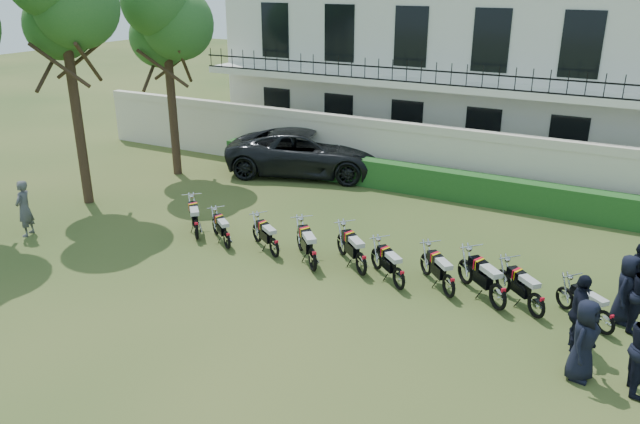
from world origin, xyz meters
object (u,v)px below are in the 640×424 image
Objects in this scene: motorcycle_4 at (361,259)px; suv at (308,152)px; tree_west_near at (165,16)px; officer_3 at (626,289)px; officer_0 at (584,340)px; motorcycle_2 at (274,243)px; motorcycle_0 at (196,225)px; motorcycle_8 at (537,300)px; motorcycle_9 at (606,317)px; motorcycle_5 at (399,273)px; motorcycle_7 at (498,291)px; officer_5 at (637,275)px; motorcycle_3 at (313,254)px; inspector at (24,208)px; motorcycle_1 at (227,236)px; officer_2 at (579,313)px; motorcycle_6 at (449,281)px.

suv is at bearing 80.07° from motorcycle_4.
tree_west_near is 5.24× the size of motorcycle_4.
officer_0 is at bearing -175.22° from officer_3.
tree_west_near is 5.24× the size of motorcycle_2.
motorcycle_0 is at bearing 133.78° from motorcycle_4.
motorcycle_8 is 12.22m from suv.
motorcycle_9 is 0.23× the size of suv.
motorcycle_2 is 1.06× the size of motorcycle_5.
officer_5 is (2.74, 1.75, 0.29)m from motorcycle_7.
tree_west_near is at bearing 106.76° from motorcycle_3.
officer_3 is (15.94, 2.99, -0.05)m from inspector.
motorcycle_2 is at bearing -46.83° from motorcycle_1.
officer_3 is at bearing -22.46° from motorcycle_8.
tree_west_near is at bearing 78.40° from officer_0.
motorcycle_3 is (2.81, -0.09, 0.08)m from motorcycle_1.
officer_5 reaches higher than motorcycle_1.
motorcycle_8 is 1.35m from officer_2.
motorcycle_4 is 1.17m from motorcycle_5.
inspector reaches higher than motorcycle_6.
motorcycle_7 is at bearing 78.10° from inspector.
tree_west_near is at bearing 100.86° from suv.
motorcycle_2 is at bearing 133.10° from motorcycle_8.
motorcycle_1 is 7.53m from suv.
suv is 3.71× the size of officer_0.
motorcycle_7 reaches higher than motorcycle_4.
inspector is (-7.32, -2.13, 0.41)m from motorcycle_2.
tree_west_near is 15.30m from motorcycle_7.
officer_2 reaches higher than motorcycle_3.
motorcycle_0 reaches higher than motorcycle_8.
motorcycle_9 is (1.42, -0.01, -0.04)m from motorcycle_8.
inspector is 1.00× the size of officer_2.
motorcycle_3 reaches higher than motorcycle_9.
motorcycle_3 is 0.89× the size of officer_2.
officer_0 reaches higher than motorcycle_7.
motorcycle_4 is 9.00m from suv.
motorcycle_6 is (6.36, 0.21, 0.04)m from motorcycle_1.
motorcycle_6 is (3.55, 0.30, -0.04)m from motorcycle_3.
officer_0 is (2.00, -1.84, 0.32)m from motorcycle_7.
motorcycle_6 reaches higher than motorcycle_9.
motorcycle_8 is 14.40m from inspector.
suv reaches higher than motorcycle_5.
motorcycle_9 is at bearing -46.80° from motorcycle_7.
motorcycle_2 is 1.11× the size of motorcycle_6.
suv is 12.99m from officer_5.
officer_0 is at bearing 153.04° from officer_5.
motorcycle_5 is 1.00× the size of motorcycle_8.
inspector is 15.38m from officer_0.
suv is 3.88× the size of officer_5.
motorcycle_4 is at bearing 127.96° from motorcycle_9.
suv reaches higher than motorcycle_0.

